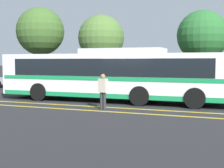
% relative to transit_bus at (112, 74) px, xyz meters
% --- Properties ---
extents(ground_plane, '(220.00, 220.00, 0.00)m').
position_rel_transit_bus_xyz_m(ground_plane, '(1.15, -0.34, -1.51)').
color(ground_plane, '#262628').
extents(lane_strip_0, '(32.74, 0.20, 0.01)m').
position_rel_transit_bus_xyz_m(lane_strip_0, '(-0.02, -2.20, -1.50)').
color(lane_strip_0, gold).
rests_on(lane_strip_0, ground_plane).
extents(lane_strip_1, '(32.74, 0.20, 0.01)m').
position_rel_transit_bus_xyz_m(lane_strip_1, '(-0.02, -3.38, -1.50)').
color(lane_strip_1, gold).
rests_on(lane_strip_1, ground_plane).
extents(curb_strip, '(40.74, 0.36, 0.15)m').
position_rel_transit_bus_xyz_m(curb_strip, '(-0.02, 6.55, -1.43)').
color(curb_strip, '#99999E').
rests_on(curb_strip, ground_plane).
extents(transit_bus, '(13.08, 2.78, 2.91)m').
position_rel_transit_bus_xyz_m(transit_bus, '(0.00, 0.00, 0.00)').
color(transit_bus, white).
rests_on(transit_bus, ground_plane).
extents(parked_car_0, '(4.44, 2.25, 1.23)m').
position_rel_transit_bus_xyz_m(parked_car_0, '(-10.52, 5.57, -0.86)').
color(parked_car_0, '#9E9EA3').
rests_on(parked_car_0, ground_plane).
extents(parked_car_1, '(4.36, 2.07, 1.51)m').
position_rel_transit_bus_xyz_m(parked_car_1, '(-4.16, 5.58, -0.74)').
color(parked_car_1, '#4C3823').
rests_on(parked_car_1, ground_plane).
extents(parked_car_2, '(4.61, 1.85, 1.47)m').
position_rel_transit_bus_xyz_m(parked_car_2, '(2.65, 5.28, -0.78)').
color(parked_car_2, olive).
rests_on(parked_car_2, ground_plane).
extents(pedestrian_0, '(0.46, 0.30, 1.65)m').
position_rel_transit_bus_xyz_m(pedestrian_0, '(0.64, -2.90, -0.58)').
color(pedestrian_0, '#2D2D33').
rests_on(pedestrian_0, ground_plane).
extents(tree_0, '(4.18, 4.18, 6.43)m').
position_rel_transit_bus_xyz_m(tree_0, '(-4.96, 10.25, 2.82)').
color(tree_0, '#513823').
rests_on(tree_0, ground_plane).
extents(tree_2, '(3.80, 3.80, 6.04)m').
position_rel_transit_bus_xyz_m(tree_2, '(4.09, 8.28, 2.62)').
color(tree_2, '#513823').
rests_on(tree_2, ground_plane).
extents(tree_3, '(4.76, 4.76, 7.58)m').
position_rel_transit_bus_xyz_m(tree_3, '(-11.76, 10.75, 3.68)').
color(tree_3, '#513823').
rests_on(tree_3, ground_plane).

